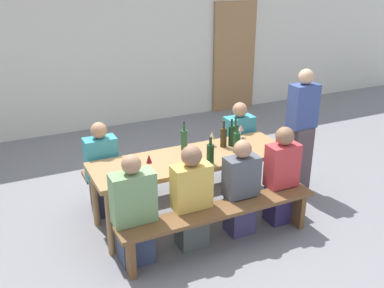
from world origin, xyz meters
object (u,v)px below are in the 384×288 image
(wine_bottle_2, at_px, (223,137))
(standing_host, at_px, (300,134))
(bench_far, at_px, (169,166))
(wine_glass_4, at_px, (149,159))
(seated_guest_near_1, at_px, (192,200))
(wine_glass_2, at_px, (212,136))
(wooden_door, at_px, (234,57))
(seated_guest_near_0, at_px, (134,214))
(wine_glass_3, at_px, (131,166))
(seated_guest_near_3, at_px, (281,178))
(wine_bottle_4, at_px, (237,142))
(seated_guest_near_2, at_px, (241,190))
(seated_guest_far_1, at_px, (238,146))
(wine_glass_1, at_px, (279,138))
(wine_bottle_3, at_px, (210,154))
(wine_bottle_0, at_px, (231,135))
(wine_bottle_1, at_px, (235,133))
(tasting_table, at_px, (192,163))
(seated_guest_far_0, at_px, (102,172))
(wine_bottle_5, at_px, (184,139))
(wine_glass_0, at_px, (241,128))
(bench_near, at_px, (220,216))

(wine_bottle_2, xyz_separation_m, standing_host, (1.04, -0.09, -0.10))
(bench_far, xyz_separation_m, wine_glass_4, (-0.54, -0.78, 0.51))
(seated_guest_near_1, bearing_deg, wine_glass_2, -40.64)
(wooden_door, distance_m, bench_far, 3.79)
(wooden_door, height_order, seated_guest_near_0, wooden_door)
(wine_bottle_2, xyz_separation_m, seated_guest_near_0, (-1.30, -0.61, -0.34))
(wooden_door, height_order, seated_guest_near_1, wooden_door)
(wine_glass_3, height_order, seated_guest_near_3, seated_guest_near_3)
(wooden_door, height_order, wine_bottle_4, wooden_door)
(bench_far, bearing_deg, wine_bottle_4, -56.35)
(seated_guest_near_2, relative_size, seated_guest_far_1, 0.96)
(wine_glass_1, relative_size, standing_host, 0.11)
(wine_glass_4, bearing_deg, wine_bottle_3, -12.42)
(wine_glass_3, bearing_deg, wooden_door, 47.40)
(seated_guest_near_3, xyz_separation_m, standing_host, (0.66, 0.52, 0.23))
(wine_glass_1, distance_m, seated_guest_near_1, 1.33)
(wine_bottle_0, xyz_separation_m, wine_bottle_1, (0.09, 0.05, -0.01))
(wine_bottle_1, bearing_deg, wooden_door, 59.43)
(tasting_table, bearing_deg, seated_guest_near_1, -116.17)
(wine_bottle_0, height_order, wine_glass_3, wine_bottle_0)
(seated_guest_far_0, bearing_deg, wine_bottle_0, 74.10)
(wooden_door, distance_m, wine_bottle_2, 3.89)
(wine_bottle_2, height_order, seated_guest_far_1, seated_guest_far_1)
(wine_bottle_0, relative_size, wine_bottle_1, 1.02)
(wine_bottle_4, distance_m, wine_bottle_5, 0.59)
(seated_guest_near_1, bearing_deg, wine_glass_1, -76.84)
(bench_far, relative_size, standing_host, 1.35)
(wine_glass_4, distance_m, standing_host, 2.04)
(wine_bottle_1, height_order, wine_glass_1, wine_bottle_1)
(tasting_table, relative_size, wine_glass_3, 12.07)
(wine_bottle_2, xyz_separation_m, wine_bottle_5, (-0.45, 0.11, 0.01))
(wine_bottle_1, xyz_separation_m, seated_guest_near_2, (-0.31, -0.66, -0.37))
(wine_glass_2, bearing_deg, seated_guest_near_3, -54.41)
(wine_glass_2, bearing_deg, bench_far, 126.41)
(wine_glass_2, bearing_deg, seated_guest_near_0, -149.88)
(bench_far, distance_m, seated_guest_near_3, 1.44)
(wine_glass_3, relative_size, seated_guest_near_0, 0.16)
(wine_glass_3, xyz_separation_m, seated_guest_near_2, (1.09, -0.29, -0.38))
(wine_bottle_5, distance_m, seated_guest_near_1, 0.84)
(wine_bottle_5, bearing_deg, wine_bottle_0, -12.32)
(tasting_table, relative_size, wine_bottle_0, 6.90)
(seated_guest_near_1, xyz_separation_m, standing_host, (1.74, 0.52, 0.24))
(seated_guest_far_0, bearing_deg, wine_bottle_5, 71.97)
(wine_glass_0, bearing_deg, wine_bottle_1, -141.70)
(wine_bottle_5, bearing_deg, seated_guest_near_2, -66.14)
(bench_far, xyz_separation_m, seated_guest_far_1, (0.91, -0.15, 0.16))
(bench_near, relative_size, seated_guest_near_2, 2.00)
(wine_glass_2, xyz_separation_m, seated_guest_near_1, (-0.59, -0.69, -0.34))
(wine_bottle_2, xyz_separation_m, wine_glass_0, (0.33, 0.16, 0.00))
(wine_glass_3, bearing_deg, seated_guest_near_3, -10.32)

